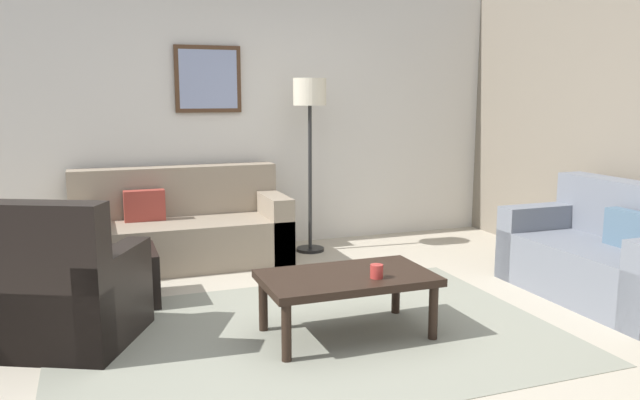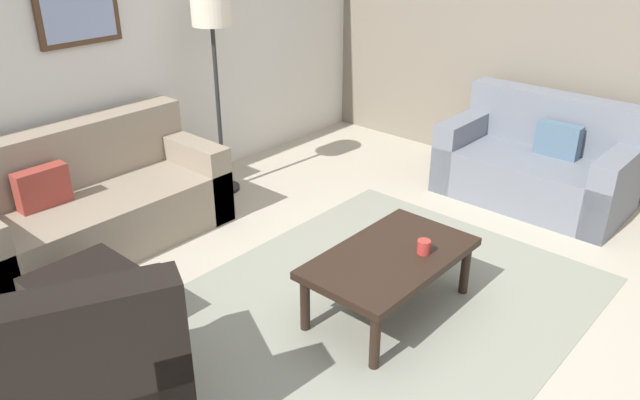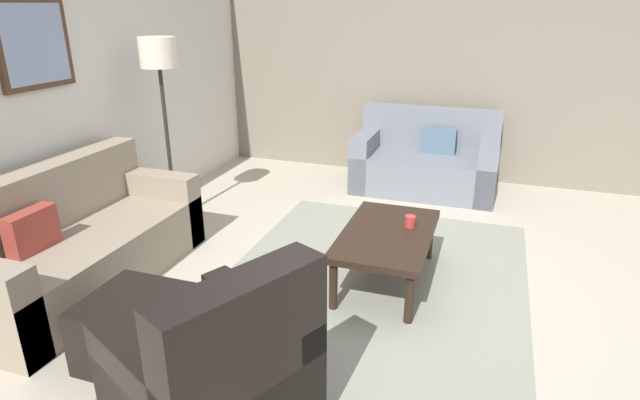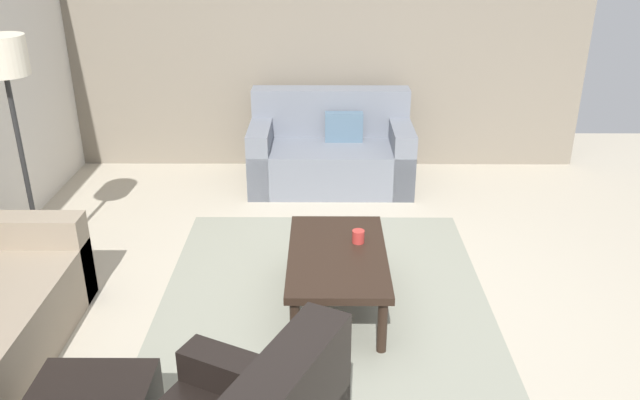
{
  "view_description": "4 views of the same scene",
  "coord_description": "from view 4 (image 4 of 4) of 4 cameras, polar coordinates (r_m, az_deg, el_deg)",
  "views": [
    {
      "loc": [
        -1.27,
        -3.66,
        1.55
      ],
      "look_at": [
        0.23,
        0.42,
        0.82
      ],
      "focal_mm": 34.99,
      "sensor_mm": 36.0,
      "label": 1
    },
    {
      "loc": [
        -2.48,
        -1.9,
        2.33
      ],
      "look_at": [
        -0.05,
        0.24,
        0.77
      ],
      "focal_mm": 34.58,
      "sensor_mm": 36.0,
      "label": 2
    },
    {
      "loc": [
        -3.2,
        -0.73,
        1.98
      ],
      "look_at": [
        -0.11,
        0.32,
        0.73
      ],
      "focal_mm": 28.98,
      "sensor_mm": 36.0,
      "label": 3
    },
    {
      "loc": [
        -3.47,
        0.01,
        2.42
      ],
      "look_at": [
        0.33,
        0.03,
        0.74
      ],
      "focal_mm": 36.27,
      "sensor_mm": 36.0,
      "label": 4
    }
  ],
  "objects": [
    {
      "name": "ground_plane",
      "position": [
        4.23,
        0.39,
        -11.03
      ],
      "size": [
        8.0,
        8.0,
        0.0
      ],
      "primitive_type": "plane",
      "color": "#B2A893"
    },
    {
      "name": "stone_feature_panel",
      "position": [
        6.55,
        0.41,
        14.93
      ],
      "size": [
        0.12,
        5.2,
        2.8
      ],
      "primitive_type": "cube",
      "color": "slate",
      "rests_on": "ground_plane"
    },
    {
      "name": "area_rug",
      "position": [
        4.23,
        0.39,
        -10.99
      ],
      "size": [
        3.23,
        2.24,
        0.01
      ],
      "primitive_type": "cube",
      "color": "gray",
      "rests_on": "ground_plane"
    },
    {
      "name": "couch_loveseat",
      "position": [
        6.3,
        0.95,
        4.23
      ],
      "size": [
        0.86,
        1.53,
        0.88
      ],
      "color": "slate",
      "rests_on": "ground_plane"
    },
    {
      "name": "coffee_table",
      "position": [
        4.23,
        1.54,
        -5.26
      ],
      "size": [
        1.1,
        0.64,
        0.41
      ],
      "color": "black",
      "rests_on": "ground_plane"
    },
    {
      "name": "cup",
      "position": [
        4.32,
        3.4,
        -3.24
      ],
      "size": [
        0.08,
        0.08,
        0.09
      ],
      "primitive_type": "cylinder",
      "color": "#B2332D",
      "rests_on": "coffee_table"
    },
    {
      "name": "lamp_standing",
      "position": [
        4.81,
        -25.89,
        9.4
      ],
      "size": [
        0.32,
        0.32,
        1.71
      ],
      "color": "black",
      "rests_on": "ground_plane"
    }
  ]
}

